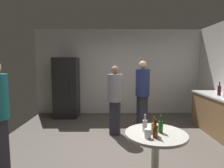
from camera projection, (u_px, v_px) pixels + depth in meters
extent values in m
cube|color=#5B544C|center=(124.00, 151.00, 3.64)|extent=(5.20, 5.20, 0.10)
cube|color=silver|center=(119.00, 72.00, 6.10)|extent=(5.32, 0.06, 2.70)
cube|color=black|center=(67.00, 88.00, 5.72)|extent=(0.70, 0.65, 1.80)
cube|color=#262628|center=(71.00, 86.00, 5.37)|extent=(0.03, 0.03, 0.60)
cylinder|color=#3F141E|center=(219.00, 91.00, 4.30)|extent=(0.08, 0.08, 0.22)
cylinder|color=#3F141E|center=(220.00, 84.00, 4.28)|extent=(0.03, 0.03, 0.09)
cylinder|color=beige|center=(155.00, 161.00, 2.48)|extent=(0.10, 0.10, 0.70)
cylinder|color=beige|center=(156.00, 134.00, 2.44)|extent=(0.80, 0.80, 0.03)
cylinder|color=#8C5919|center=(154.00, 129.00, 2.37)|extent=(0.06, 0.06, 0.15)
cylinder|color=#8C5919|center=(154.00, 120.00, 2.36)|extent=(0.02, 0.02, 0.08)
cylinder|color=#593314|center=(155.00, 132.00, 2.27)|extent=(0.06, 0.06, 0.15)
cylinder|color=#593314|center=(156.00, 122.00, 2.26)|extent=(0.02, 0.02, 0.08)
cylinder|color=#26662D|center=(161.00, 127.00, 2.44)|extent=(0.06, 0.06, 0.15)
cylinder|color=#26662D|center=(161.00, 118.00, 2.43)|extent=(0.02, 0.02, 0.08)
cylinder|color=silver|center=(145.00, 126.00, 2.49)|extent=(0.06, 0.06, 0.15)
cylinder|color=silver|center=(145.00, 117.00, 2.47)|extent=(0.02, 0.02, 0.08)
cylinder|color=white|center=(148.00, 133.00, 2.27)|extent=(0.08, 0.08, 0.11)
cube|color=#2D2D38|center=(142.00, 112.00, 4.67)|extent=(0.27, 0.25, 0.83)
cylinder|color=navy|center=(143.00, 83.00, 4.59)|extent=(0.45, 0.45, 0.66)
sphere|color=#D8AD8C|center=(143.00, 65.00, 4.55)|extent=(0.20, 0.20, 0.20)
cube|color=#2D2D38|center=(115.00, 118.00, 4.31)|extent=(0.26, 0.23, 0.78)
cylinder|color=gray|center=(115.00, 88.00, 4.24)|extent=(0.42, 0.42, 0.61)
sphere|color=#8C6647|center=(115.00, 70.00, 4.19)|extent=(0.18, 0.18, 0.18)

